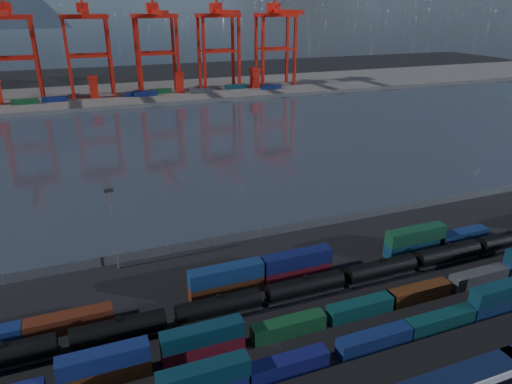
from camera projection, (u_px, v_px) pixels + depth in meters
name	position (u px, v px, depth m)	size (l,w,h in m)	color
ground	(321.00, 312.00, 75.57)	(700.00, 700.00, 0.00)	black
harbor_water	(182.00, 144.00, 166.13)	(700.00, 700.00, 0.00)	#2F3744
far_quay	(141.00, 93.00, 256.32)	(700.00, 70.00, 2.00)	#514F4C
container_row_south	(402.00, 330.00, 68.71)	(127.87, 2.43, 5.18)	#414346
container_row_mid	(372.00, 302.00, 74.90)	(128.64, 2.43, 5.17)	navy
container_row_north	(284.00, 272.00, 82.86)	(142.79, 2.68, 5.70)	#101452
tanker_string	(305.00, 287.00, 78.46)	(107.37, 3.09, 4.42)	black
waterfront_fence	(259.00, 233.00, 99.34)	(160.12, 0.12, 2.20)	#595B5E
yard_light_mast	(113.00, 225.00, 84.45)	(1.60, 0.40, 16.60)	slate
gantry_cranes	(121.00, 26.00, 234.45)	(198.16, 44.47, 60.23)	red
quay_containers	(123.00, 95.00, 239.24)	(172.58, 10.99, 2.60)	navy
straddle_carriers	(137.00, 84.00, 244.26)	(140.00, 7.00, 11.10)	red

